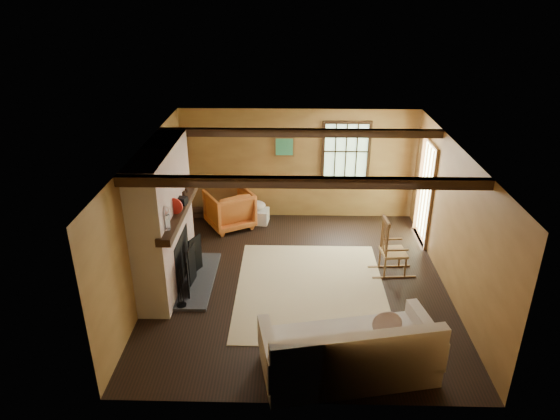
{
  "coord_description": "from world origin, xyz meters",
  "views": [
    {
      "loc": [
        -0.15,
        -7.37,
        4.73
      ],
      "look_at": [
        -0.33,
        0.4,
        1.19
      ],
      "focal_mm": 32.0,
      "sensor_mm": 36.0,
      "label": 1
    }
  ],
  "objects_px": {
    "sofa": "(350,354)",
    "armchair": "(229,209)",
    "rocking_chair": "(391,250)",
    "laundry_basket": "(257,216)",
    "fireplace": "(165,224)"
  },
  "relations": [
    {
      "from": "sofa",
      "to": "rocking_chair",
      "type": "bearing_deg",
      "value": 57.97
    },
    {
      "from": "laundry_basket",
      "to": "armchair",
      "type": "relative_size",
      "value": 0.56
    },
    {
      "from": "fireplace",
      "to": "rocking_chair",
      "type": "distance_m",
      "value": 3.93
    },
    {
      "from": "armchair",
      "to": "fireplace",
      "type": "bearing_deg",
      "value": 39.88
    },
    {
      "from": "rocking_chair",
      "to": "armchair",
      "type": "xyz_separation_m",
      "value": [
        -3.07,
        1.79,
        -0.05
      ]
    },
    {
      "from": "sofa",
      "to": "armchair",
      "type": "bearing_deg",
      "value": 104.34
    },
    {
      "from": "sofa",
      "to": "armchair",
      "type": "height_order",
      "value": "sofa"
    },
    {
      "from": "fireplace",
      "to": "armchair",
      "type": "relative_size",
      "value": 2.69
    },
    {
      "from": "fireplace",
      "to": "rocking_chair",
      "type": "relative_size",
      "value": 2.23
    },
    {
      "from": "fireplace",
      "to": "sofa",
      "type": "height_order",
      "value": "fireplace"
    },
    {
      "from": "fireplace",
      "to": "laundry_basket",
      "type": "bearing_deg",
      "value": 60.5
    },
    {
      "from": "laundry_basket",
      "to": "rocking_chair",
      "type": "bearing_deg",
      "value": -38.54
    },
    {
      "from": "laundry_basket",
      "to": "armchair",
      "type": "bearing_deg",
      "value": -158.9
    },
    {
      "from": "rocking_chair",
      "to": "fireplace",
      "type": "bearing_deg",
      "value": 90.55
    },
    {
      "from": "laundry_basket",
      "to": "fireplace",
      "type": "bearing_deg",
      "value": -119.5
    }
  ]
}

